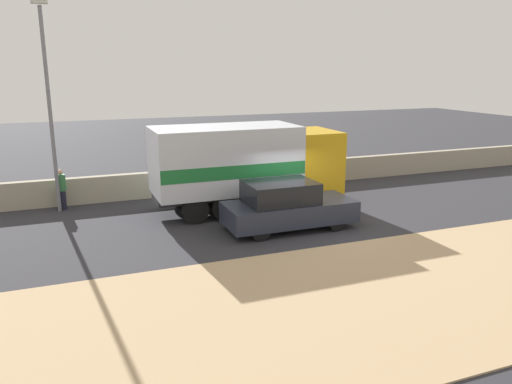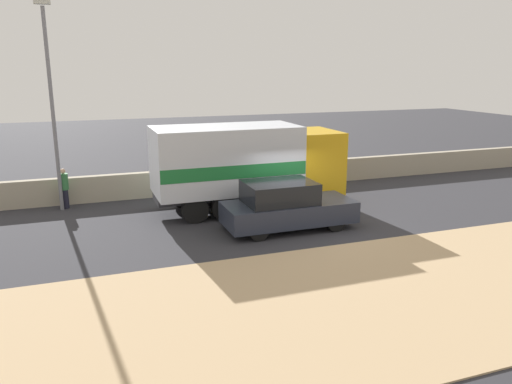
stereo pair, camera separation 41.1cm
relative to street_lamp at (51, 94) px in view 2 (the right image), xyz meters
name	(u,v)px [view 2 (the right image)]	position (x,y,z in m)	size (l,w,h in m)	color
ground_plane	(300,228)	(7.78, -5.19, -4.43)	(80.00, 80.00, 0.00)	#2D2D33
dirt_shoulder_foreground	(394,292)	(7.78, -10.65, -4.41)	(60.00, 6.83, 0.04)	tan
stone_wall_backdrop	(245,177)	(7.78, 0.83, -3.89)	(60.00, 0.35, 1.08)	#A39984
street_lamp	(51,94)	(0.00, 0.00, 0.00)	(0.56, 0.28, 7.75)	slate
box_truck	(245,163)	(6.73, -2.34, -2.58)	(7.21, 2.55, 3.27)	gold
car_hatchback	(286,206)	(7.25, -5.14, -3.62)	(4.47, 1.85, 1.68)	#282D3D
pedestrian	(64,188)	(0.14, 0.20, -3.61)	(0.34, 0.34, 1.58)	#1E1E2D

